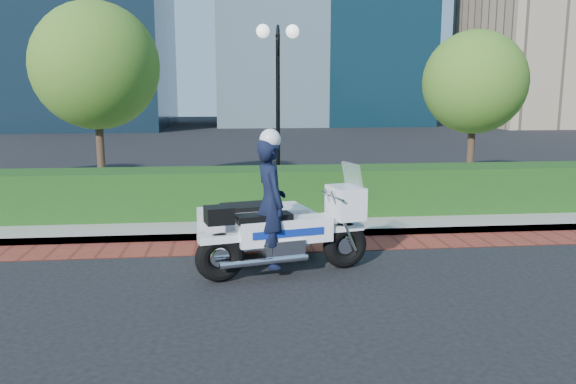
{
  "coord_description": "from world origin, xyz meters",
  "views": [
    {
      "loc": [
        -0.23,
        -8.42,
        2.76
      ],
      "look_at": [
        0.84,
        1.5,
        1.0
      ],
      "focal_mm": 35.0,
      "sensor_mm": 36.0,
      "label": 1
    }
  ],
  "objects": [
    {
      "name": "tree_c",
      "position": [
        6.5,
        6.5,
        3.05
      ],
      "size": [
        2.8,
        2.8,
        4.3
      ],
      "color": "#332319",
      "rests_on": "sidewalk"
    },
    {
      "name": "tree_b",
      "position": [
        -3.5,
        6.5,
        3.43
      ],
      "size": [
        3.2,
        3.2,
        4.89
      ],
      "color": "#332319",
      "rests_on": "sidewalk"
    },
    {
      "name": "lamppost",
      "position": [
        1.0,
        5.2,
        2.96
      ],
      "size": [
        1.02,
        0.7,
        4.21
      ],
      "color": "black",
      "rests_on": "sidewalk"
    },
    {
      "name": "ground",
      "position": [
        0.0,
        0.0,
        0.0
      ],
      "size": [
        120.0,
        120.0,
        0.0
      ],
      "primitive_type": "plane",
      "color": "black",
      "rests_on": "ground"
    },
    {
      "name": "brick_strip",
      "position": [
        0.0,
        1.5,
        0.01
      ],
      "size": [
        60.0,
        1.0,
        0.01
      ],
      "primitive_type": "cube",
      "color": "maroon",
      "rests_on": "ground"
    },
    {
      "name": "hedge_main",
      "position": [
        0.0,
        3.6,
        0.65
      ],
      "size": [
        18.0,
        1.2,
        1.0
      ],
      "primitive_type": "cube",
      "color": "#1C3311",
      "rests_on": "sidewalk"
    },
    {
      "name": "police_motorcycle",
      "position": [
        0.41,
        0.21,
        0.77
      ],
      "size": [
        2.75,
        1.99,
        2.25
      ],
      "rotation": [
        0.0,
        0.0,
        0.23
      ],
      "color": "black",
      "rests_on": "ground"
    },
    {
      "name": "sidewalk",
      "position": [
        0.0,
        6.0,
        0.07
      ],
      "size": [
        60.0,
        8.0,
        0.15
      ],
      "primitive_type": "cube",
      "color": "gray",
      "rests_on": "ground"
    }
  ]
}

